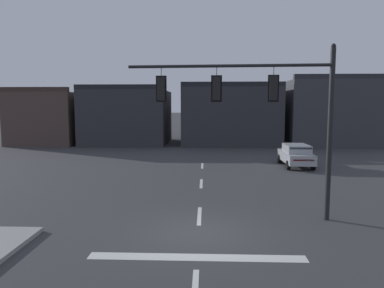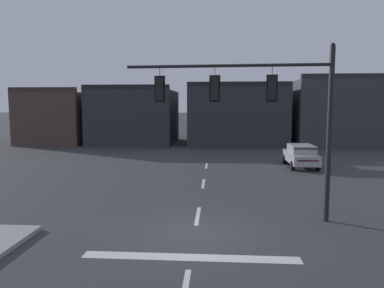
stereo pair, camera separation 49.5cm
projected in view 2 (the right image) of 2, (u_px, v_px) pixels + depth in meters
ground_plane at (195, 233)px, 12.53m from camera, size 400.00×400.00×0.00m
stop_bar_paint at (191, 257)px, 10.55m from camera, size 6.40×0.50×0.01m
lane_centreline at (198, 216)px, 14.51m from camera, size 0.16×26.40×0.01m
signal_mast_near_side at (261, 102)px, 13.71m from camera, size 7.85×0.70×6.71m
car_lot_nearside at (301, 155)px, 25.87m from camera, size 1.95×4.47×1.61m
building_row at (223, 115)px, 42.42m from camera, size 41.50×12.01×7.58m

